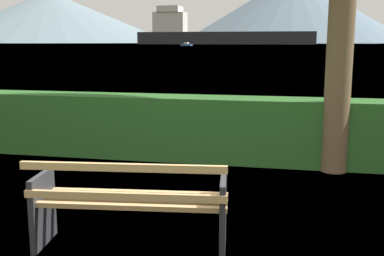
# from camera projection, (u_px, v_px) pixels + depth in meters

# --- Properties ---
(ground_plane) EXTENTS (1400.00, 1400.00, 0.00)m
(ground_plane) POSITION_uv_depth(u_px,v_px,m) (133.00, 246.00, 4.36)
(ground_plane) COLOR #567A38
(water_surface) EXTENTS (620.00, 620.00, 0.00)m
(water_surface) POSITION_uv_depth(u_px,v_px,m) (291.00, 44.00, 299.74)
(water_surface) COLOR slate
(water_surface) RESTS_ON ground_plane
(park_bench) EXTENTS (1.79, 0.77, 0.87)m
(park_bench) POSITION_uv_depth(u_px,v_px,m) (130.00, 204.00, 4.22)
(park_bench) COLOR tan
(park_bench) RESTS_ON ground_plane
(hedge_row) EXTENTS (9.87, 0.69, 1.00)m
(hedge_row) POSITION_uv_depth(u_px,v_px,m) (201.00, 128.00, 7.50)
(hedge_row) COLOR #285B23
(hedge_row) RESTS_ON ground_plane
(cargo_ship_large) EXTENTS (113.13, 17.14, 24.25)m
(cargo_ship_large) POSITION_uv_depth(u_px,v_px,m) (211.00, 34.00, 301.35)
(cargo_ship_large) COLOR #232328
(cargo_ship_large) RESTS_ON water_surface
(fishing_boat_near) EXTENTS (5.64, 4.27, 1.50)m
(fishing_boat_near) POSITION_uv_depth(u_px,v_px,m) (186.00, 45.00, 198.60)
(fishing_boat_near) COLOR #335693
(fishing_boat_near) RESTS_ON water_surface
(distant_hills) EXTENTS (904.86, 338.31, 75.41)m
(distant_hills) POSITION_uv_depth(u_px,v_px,m) (302.00, 10.00, 524.13)
(distant_hills) COLOR slate
(distant_hills) RESTS_ON ground_plane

